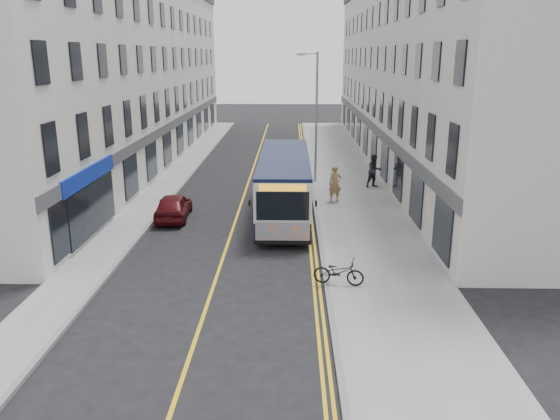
{
  "coord_description": "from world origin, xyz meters",
  "views": [
    {
      "loc": [
        2.73,
        -19.75,
        7.91
      ],
      "look_at": [
        2.27,
        2.18,
        1.6
      ],
      "focal_mm": 35.0,
      "sensor_mm": 36.0,
      "label": 1
    }
  ],
  "objects_px": {
    "pedestrian_near": "(335,184)",
    "car_white": "(298,154)",
    "city_bus": "(284,183)",
    "pedestrian_far": "(374,171)",
    "car_maroon": "(173,206)",
    "bicycle": "(339,272)",
    "streetlamp": "(315,113)"
  },
  "relations": [
    {
      "from": "city_bus",
      "to": "pedestrian_far",
      "type": "distance_m",
      "value": 7.82
    },
    {
      "from": "bicycle",
      "to": "pedestrian_far",
      "type": "xyz_separation_m",
      "value": [
        3.32,
        14.53,
        0.53
      ]
    },
    {
      "from": "streetlamp",
      "to": "pedestrian_near",
      "type": "xyz_separation_m",
      "value": [
        0.94,
        -4.97,
        -3.27
      ]
    },
    {
      "from": "car_maroon",
      "to": "city_bus",
      "type": "bearing_deg",
      "value": -175.39
    },
    {
      "from": "car_maroon",
      "to": "pedestrian_near",
      "type": "bearing_deg",
      "value": -162.97
    },
    {
      "from": "city_bus",
      "to": "pedestrian_far",
      "type": "height_order",
      "value": "city_bus"
    },
    {
      "from": "city_bus",
      "to": "car_maroon",
      "type": "distance_m",
      "value": 5.62
    },
    {
      "from": "pedestrian_far",
      "to": "car_white",
      "type": "bearing_deg",
      "value": 96.78
    },
    {
      "from": "bicycle",
      "to": "city_bus",
      "type": "bearing_deg",
      "value": 24.57
    },
    {
      "from": "pedestrian_near",
      "to": "pedestrian_far",
      "type": "height_order",
      "value": "pedestrian_far"
    },
    {
      "from": "bicycle",
      "to": "car_maroon",
      "type": "bearing_deg",
      "value": 54.37
    },
    {
      "from": "pedestrian_near",
      "to": "car_white",
      "type": "xyz_separation_m",
      "value": [
        -1.91,
        11.7,
        -0.47
      ]
    },
    {
      "from": "bicycle",
      "to": "car_white",
      "type": "bearing_deg",
      "value": 14.76
    },
    {
      "from": "bicycle",
      "to": "streetlamp",
      "type": "bearing_deg",
      "value": 12.57
    },
    {
      "from": "pedestrian_near",
      "to": "city_bus",
      "type": "bearing_deg",
      "value": -152.75
    },
    {
      "from": "bicycle",
      "to": "pedestrian_far",
      "type": "height_order",
      "value": "pedestrian_far"
    },
    {
      "from": "pedestrian_near",
      "to": "bicycle",
      "type": "bearing_deg",
      "value": -105.88
    },
    {
      "from": "streetlamp",
      "to": "car_white",
      "type": "xyz_separation_m",
      "value": [
        -0.97,
        6.73,
        -3.74
      ]
    },
    {
      "from": "city_bus",
      "to": "car_white",
      "type": "bearing_deg",
      "value": 86.66
    },
    {
      "from": "bicycle",
      "to": "pedestrian_near",
      "type": "bearing_deg",
      "value": 8.1
    },
    {
      "from": "streetlamp",
      "to": "car_white",
      "type": "distance_m",
      "value": 7.76
    },
    {
      "from": "streetlamp",
      "to": "car_white",
      "type": "bearing_deg",
      "value": 98.19
    },
    {
      "from": "pedestrian_far",
      "to": "car_white",
      "type": "distance_m",
      "value": 9.43
    },
    {
      "from": "bicycle",
      "to": "pedestrian_far",
      "type": "distance_m",
      "value": 14.92
    },
    {
      "from": "streetlamp",
      "to": "car_maroon",
      "type": "relative_size",
      "value": 2.12
    },
    {
      "from": "bicycle",
      "to": "car_white",
      "type": "height_order",
      "value": "car_white"
    },
    {
      "from": "streetlamp",
      "to": "pedestrian_far",
      "type": "distance_m",
      "value": 5.07
    },
    {
      "from": "bicycle",
      "to": "car_maroon",
      "type": "height_order",
      "value": "car_maroon"
    },
    {
      "from": "city_bus",
      "to": "pedestrian_near",
      "type": "bearing_deg",
      "value": 39.47
    },
    {
      "from": "city_bus",
      "to": "car_maroon",
      "type": "xyz_separation_m",
      "value": [
        -5.48,
        -0.71,
        -1.03
      ]
    },
    {
      "from": "car_white",
      "to": "car_maroon",
      "type": "distance_m",
      "value": 15.94
    },
    {
      "from": "city_bus",
      "to": "pedestrian_near",
      "type": "relative_size",
      "value": 5.33
    }
  ]
}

